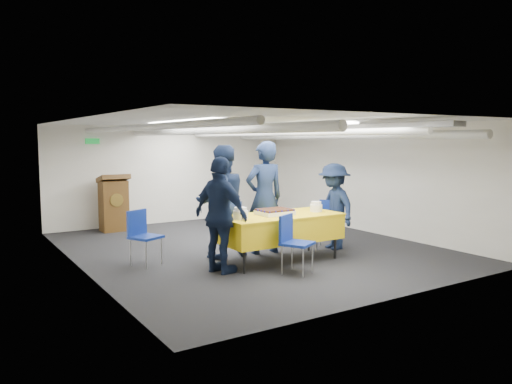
# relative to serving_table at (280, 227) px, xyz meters

# --- Properties ---
(ground) EXTENTS (7.00, 7.00, 0.00)m
(ground) POSITION_rel_serving_table_xyz_m (0.13, 1.13, -0.56)
(ground) COLOR black
(ground) RESTS_ON ground
(room_shell) EXTENTS (6.00, 7.00, 2.30)m
(room_shell) POSITION_rel_serving_table_xyz_m (0.22, 1.53, 1.25)
(room_shell) COLOR silver
(room_shell) RESTS_ON ground
(serving_table) EXTENTS (2.02, 0.94, 0.77)m
(serving_table) POSITION_rel_serving_table_xyz_m (0.00, 0.00, 0.00)
(serving_table) COLOR black
(serving_table) RESTS_ON ground
(sheet_cake) EXTENTS (0.55, 0.43, 0.10)m
(sheet_cake) POSITION_rel_serving_table_xyz_m (-0.07, 0.04, 0.26)
(sheet_cake) COLOR white
(sheet_cake) RESTS_ON serving_table
(plate_stack_left) EXTENTS (0.23, 0.23, 0.18)m
(plate_stack_left) POSITION_rel_serving_table_xyz_m (-0.77, -0.05, 0.29)
(plate_stack_left) COLOR white
(plate_stack_left) RESTS_ON serving_table
(plate_stack_right) EXTENTS (0.21, 0.21, 0.17)m
(plate_stack_right) POSITION_rel_serving_table_xyz_m (0.72, -0.05, 0.29)
(plate_stack_right) COLOR white
(plate_stack_right) RESTS_ON serving_table
(podium) EXTENTS (0.62, 0.53, 1.25)m
(podium) POSITION_rel_serving_table_xyz_m (-1.47, 4.17, 0.05)
(podium) COLOR brown
(podium) RESTS_ON ground
(chair_near) EXTENTS (0.57, 0.57, 0.87)m
(chair_near) POSITION_rel_serving_table_xyz_m (-0.25, -0.69, -0.03)
(chair_near) COLOR gray
(chair_near) RESTS_ON ground
(chair_right) EXTENTS (0.59, 0.59, 0.87)m
(chair_right) POSITION_rel_serving_table_xyz_m (1.37, 0.37, -0.03)
(chair_right) COLOR gray
(chair_right) RESTS_ON ground
(chair_left) EXTENTS (0.56, 0.56, 0.87)m
(chair_left) POSITION_rel_serving_table_xyz_m (-1.97, 1.00, -0.03)
(chair_left) COLOR gray
(chair_left) RESTS_ON ground
(sailor_a) EXTENTS (0.75, 0.53, 1.96)m
(sailor_a) POSITION_rel_serving_table_xyz_m (0.11, 0.62, 0.42)
(sailor_a) COLOR black
(sailor_a) RESTS_ON ground
(sailor_b) EXTENTS (0.97, 0.78, 1.90)m
(sailor_b) POSITION_rel_serving_table_xyz_m (-0.67, 0.74, 0.39)
(sailor_b) COLOR black
(sailor_b) RESTS_ON ground
(sailor_c) EXTENTS (0.69, 1.10, 1.74)m
(sailor_c) POSITION_rel_serving_table_xyz_m (-1.15, -0.12, 0.31)
(sailor_c) COLOR black
(sailor_c) RESTS_ON ground
(sailor_d) EXTENTS (0.68, 1.06, 1.56)m
(sailor_d) POSITION_rel_serving_table_xyz_m (1.37, 0.23, 0.22)
(sailor_d) COLOR black
(sailor_d) RESTS_ON ground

